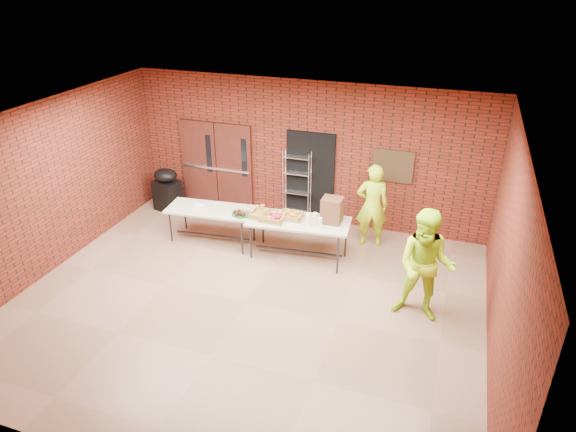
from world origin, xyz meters
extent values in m
cube|color=#836146|center=(0.00, 0.00, -0.02)|extent=(8.00, 7.00, 0.04)
cube|color=silver|center=(0.00, 0.00, 3.22)|extent=(8.00, 7.00, 0.04)
cube|color=maroon|center=(0.00, 3.52, 1.60)|extent=(8.00, 0.04, 3.20)
cube|color=maroon|center=(0.00, -3.52, 1.60)|extent=(8.00, 0.04, 3.20)
cube|color=maroon|center=(-4.02, 0.00, 1.60)|extent=(0.04, 7.00, 3.20)
cube|color=maroon|center=(4.02, 0.00, 1.60)|extent=(0.04, 7.00, 3.20)
cube|color=#481E14|center=(-2.65, 3.44, 1.05)|extent=(0.88, 0.08, 2.10)
cube|color=#481E14|center=(-1.75, 3.44, 1.05)|extent=(0.88, 0.08, 2.10)
cube|color=black|center=(-2.37, 3.39, 1.35)|extent=(0.12, 0.02, 0.90)
cube|color=black|center=(-1.47, 3.39, 1.35)|extent=(0.12, 0.02, 0.90)
cube|color=silver|center=(-2.20, 3.38, 1.00)|extent=(1.70, 0.04, 0.05)
cube|color=black|center=(0.10, 3.46, 1.05)|extent=(1.10, 0.06, 2.10)
cube|color=#412E1A|center=(1.90, 3.45, 1.55)|extent=(0.85, 0.04, 0.70)
cube|color=tan|center=(-1.56, 1.81, 0.74)|extent=(1.92, 0.95, 0.04)
cube|color=#2A2A2E|center=(-1.56, 1.81, 0.12)|extent=(1.65, 0.20, 0.03)
cylinder|color=#2A2A2E|center=(-2.39, 2.12, 0.36)|extent=(0.04, 0.04, 0.72)
cylinder|color=#2A2A2E|center=(-0.74, 2.12, 0.36)|extent=(0.04, 0.04, 0.72)
cylinder|color=#2A2A2E|center=(-2.39, 1.50, 0.36)|extent=(0.04, 0.04, 0.72)
cylinder|color=#2A2A2E|center=(-0.74, 1.50, 0.36)|extent=(0.04, 0.04, 0.72)
cube|color=tan|center=(0.38, 1.77, 0.80)|extent=(2.08, 1.03, 0.04)
cube|color=#2A2A2E|center=(0.38, 1.77, 0.13)|extent=(1.78, 0.22, 0.03)
cylinder|color=#2A2A2E|center=(-0.52, 2.10, 0.39)|extent=(0.04, 0.04, 0.78)
cylinder|color=#2A2A2E|center=(1.27, 2.10, 0.39)|extent=(0.04, 0.04, 0.78)
cylinder|color=#2A2A2E|center=(-0.52, 1.43, 0.39)|extent=(0.04, 0.04, 0.78)
cylinder|color=#2A2A2E|center=(1.27, 1.43, 0.39)|extent=(0.04, 0.04, 0.78)
cube|color=olive|center=(-0.33, 1.68, 0.86)|extent=(0.50, 0.39, 0.08)
cube|color=olive|center=(0.19, 1.82, 0.86)|extent=(0.45, 0.35, 0.07)
cube|color=olive|center=(-0.12, 1.61, 0.86)|extent=(0.47, 0.36, 0.07)
cylinder|color=#165420|center=(-0.85, 1.77, 0.77)|extent=(0.40, 0.40, 0.02)
cube|color=white|center=(-1.80, 1.78, 0.80)|extent=(0.20, 0.13, 0.07)
cube|color=brown|center=(1.00, 1.93, 1.08)|extent=(0.39, 0.34, 0.51)
cylinder|color=white|center=(0.62, 1.62, 0.96)|extent=(0.09, 0.09, 0.26)
cylinder|color=white|center=(0.86, 1.60, 0.94)|extent=(0.07, 0.07, 0.22)
cylinder|color=white|center=(0.71, 1.74, 0.95)|extent=(0.08, 0.08, 0.24)
cube|color=black|center=(-3.28, 2.88, 0.36)|extent=(0.66, 0.59, 0.73)
ellipsoid|color=black|center=(-3.28, 2.88, 0.88)|extent=(0.66, 0.60, 0.31)
imported|color=#B9F01A|center=(1.64, 2.76, 0.90)|extent=(0.74, 0.57, 1.80)
imported|color=#B9F01A|center=(2.91, 0.60, 0.98)|extent=(1.02, 0.82, 1.97)
camera|label=1|loc=(3.09, -6.77, 5.42)|focal=32.00mm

